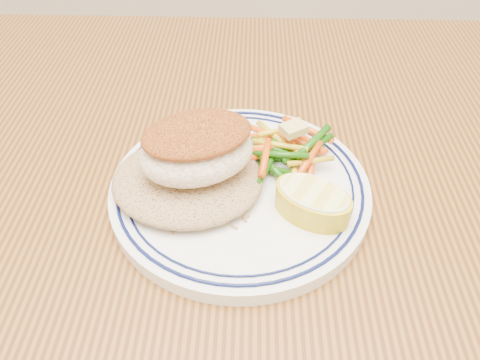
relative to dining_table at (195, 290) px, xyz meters
The scene contains 7 objects.
dining_table is the anchor object (origin of this frame).
plate 0.13m from the dining_table, 45.46° to the left, with size 0.25×0.25×0.02m.
rice_pilaf 0.13m from the dining_table, 93.09° to the left, with size 0.14×0.13×0.03m, color #96744B.
fish_fillet 0.17m from the dining_table, 78.73° to the left, with size 0.12×0.11×0.05m.
vegetable_pile 0.18m from the dining_table, 43.69° to the left, with size 0.11×0.10×0.03m.
butter_pat 0.20m from the dining_table, 42.86° to the left, with size 0.02×0.02×0.01m, color #D5BF68.
lemon_wedge 0.17m from the dining_table, ahead, with size 0.09×0.09×0.03m.
Camera 1 is at (0.06, -0.28, 1.08)m, focal length 35.00 mm.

